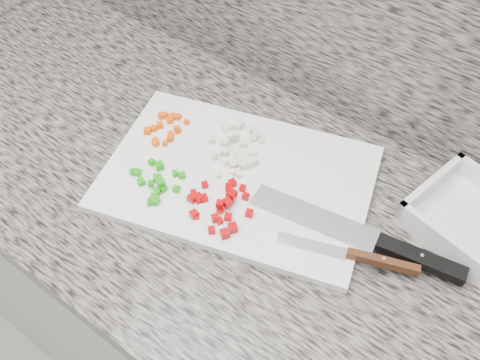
% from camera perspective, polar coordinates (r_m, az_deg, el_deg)
% --- Properties ---
extents(cabinet, '(3.92, 0.62, 0.86)m').
position_cam_1_polar(cabinet, '(1.36, -1.08, -13.53)').
color(cabinet, silver).
rests_on(cabinet, ground).
extents(countertop, '(3.96, 0.64, 0.04)m').
position_cam_1_polar(countertop, '(0.98, -1.46, -1.93)').
color(countertop, slate).
rests_on(countertop, cabinet).
extents(cutting_board, '(0.55, 0.44, 0.02)m').
position_cam_1_polar(cutting_board, '(0.97, -0.24, 0.23)').
color(cutting_board, white).
rests_on(cutting_board, countertop).
extents(carrot_pile, '(0.07, 0.09, 0.02)m').
position_cam_1_polar(carrot_pile, '(1.05, -7.93, 5.58)').
color(carrot_pile, '#E74C05').
rests_on(carrot_pile, cutting_board).
extents(onion_pile, '(0.11, 0.11, 0.02)m').
position_cam_1_polar(onion_pile, '(1.00, -0.19, 3.65)').
color(onion_pile, beige).
rests_on(onion_pile, cutting_board).
extents(green_pepper_pile, '(0.10, 0.09, 0.02)m').
position_cam_1_polar(green_pepper_pile, '(0.96, -8.93, -0.31)').
color(green_pepper_pile, '#1A910D').
rests_on(green_pepper_pile, cutting_board).
extents(red_pepper_pile, '(0.12, 0.12, 0.03)m').
position_cam_1_polar(red_pepper_pile, '(0.91, -2.19, -2.80)').
color(red_pepper_pile, '#AF0204').
rests_on(red_pepper_pile, cutting_board).
extents(garlic_pile, '(0.06, 0.07, 0.01)m').
position_cam_1_polar(garlic_pile, '(0.97, -1.04, 1.27)').
color(garlic_pile, '#F2E8BB').
rests_on(garlic_pile, cutting_board).
extents(chef_knife, '(0.37, 0.10, 0.02)m').
position_cam_1_polar(chef_knife, '(0.90, 14.92, -6.61)').
color(chef_knife, silver).
rests_on(chef_knife, cutting_board).
extents(paring_knife, '(0.22, 0.09, 0.02)m').
position_cam_1_polar(paring_knife, '(0.88, 13.10, -8.07)').
color(paring_knife, silver).
rests_on(paring_knife, cutting_board).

